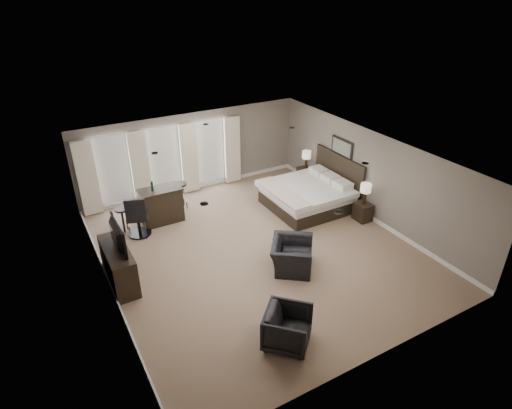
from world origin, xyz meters
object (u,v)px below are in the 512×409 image
bar_stool_left (123,221)px  bar_stool_right (181,196)px  bed (310,185)px  lamp_near (365,194)px  nightstand_far (305,176)px  tv (115,246)px  lamp_far (306,160)px  nightstand_near (363,212)px  dresser (119,266)px  bar_counter (161,205)px  armchair_far (288,326)px  armchair_near (292,251)px  desk_chair (137,215)px

bar_stool_left → bar_stool_right: bearing=16.7°
bed → lamp_near: (0.89, -1.45, 0.10)m
nightstand_far → tv: size_ratio=0.50×
lamp_far → tv: lamp_far is taller
bed → lamp_near: bearing=-58.5°
bed → nightstand_near: bed is taller
dresser → bar_counter: bearing=51.8°
nightstand_near → bar_counter: bar_counter is taller
bed → armchair_far: (-3.68, -4.41, -0.32)m
armchair_far → bar_stool_left: 5.96m
bar_counter → bar_stool_left: bar_counter is taller
armchair_near → desk_chair: size_ratio=0.91×
nightstand_near → lamp_near: 0.59m
dresser → desk_chair: (0.98, 1.86, 0.15)m
lamp_near → lamp_far: bearing=90.0°
nightstand_near → nightstand_far: nightstand_far is taller
lamp_near → lamp_far: 2.90m
armchair_far → tv: bearing=79.0°
bar_stool_left → desk_chair: (0.34, -0.32, 0.24)m
dresser → desk_chair: 2.11m
bar_counter → desk_chair: 0.88m
bar_stool_right → bar_stool_left: bearing=-163.3°
nightstand_near → bed: bearing=121.5°
dresser → nightstand_far: bearing=18.7°
dresser → bar_stool_left: dresser is taller
desk_chair → bar_stool_left: bearing=-24.1°
lamp_far → desk_chair: (-5.94, -0.47, -0.26)m
nightstand_far → armchair_far: 7.43m
tv → nightstand_near: bearing=-94.6°
lamp_near → dresser: bearing=175.4°
nightstand_near → bar_counter: (-5.15, 2.81, 0.26)m
nightstand_far → bar_stool_left: bearing=-178.6°
lamp_near → dresser: (-6.92, 0.56, -0.38)m
lamp_far → dresser: size_ratio=0.38×
armchair_near → bar_counter: (-2.03, 3.73, 0.04)m
tv → armchair_far: bearing=-146.3°
nightstand_near → armchair_near: armchair_near is taller
tv → lamp_near: bearing=-94.6°
tv → armchair_far: (2.35, -3.52, -0.57)m
nightstand_near → dresser: dresser is taller
lamp_near → desk_chair: size_ratio=0.52×
bar_stool_left → tv: bearing=-106.2°
nightstand_far → lamp_far: size_ratio=0.91×
lamp_near → tv: 6.94m
tv → desk_chair: desk_chair is taller
tv → bar_stool_left: bearing=-16.2°
tv → bar_stool_left: size_ratio=1.50×
nightstand_far → dresser: size_ratio=0.35×
nightstand_far → lamp_far: 0.59m
desk_chair → tv: bearing=81.5°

